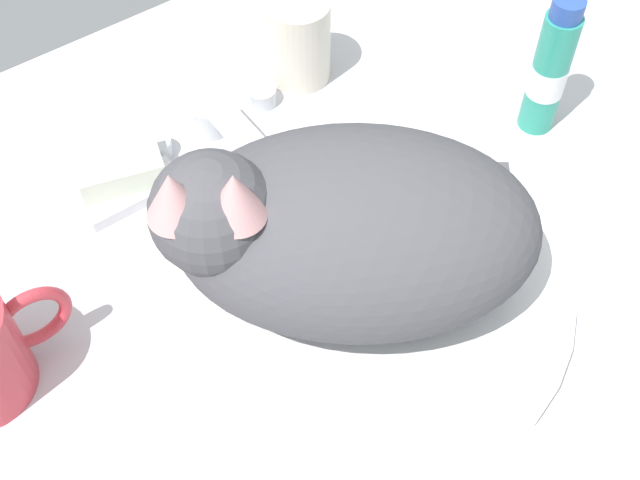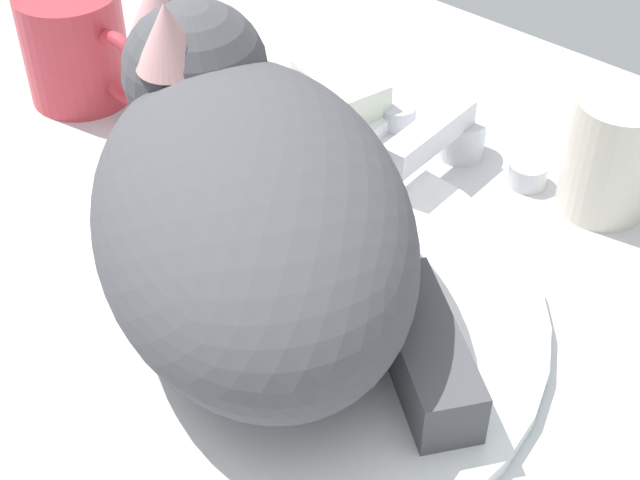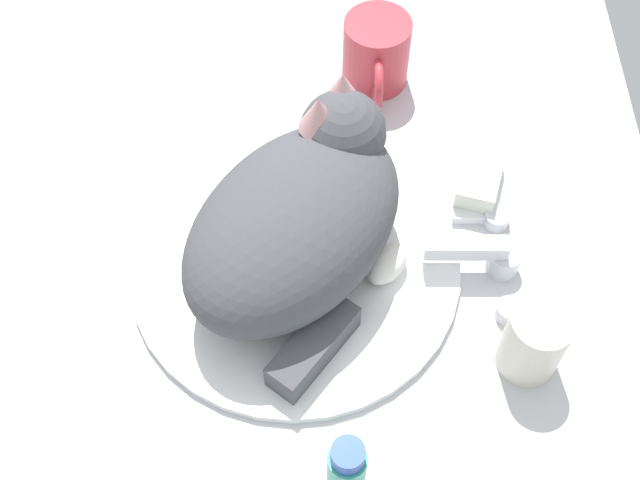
{
  "view_description": "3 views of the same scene",
  "coord_description": "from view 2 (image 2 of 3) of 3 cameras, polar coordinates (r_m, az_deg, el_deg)",
  "views": [
    {
      "loc": [
        -24.37,
        -29.25,
        58.41
      ],
      "look_at": [
        -1.62,
        2.47,
        5.29
      ],
      "focal_mm": 47.53,
      "sensor_mm": 36.0,
      "label": 1
    },
    {
      "loc": [
        29.75,
        -29.51,
        43.3
      ],
      "look_at": [
        2.28,
        3.3,
        5.47
      ],
      "focal_mm": 54.26,
      "sensor_mm": 36.0,
      "label": 2
    },
    {
      "loc": [
        47.25,
        2.81,
        78.88
      ],
      "look_at": [
        1.6,
        2.68,
        7.99
      ],
      "focal_mm": 47.45,
      "sensor_mm": 36.0,
      "label": 3
    }
  ],
  "objects": [
    {
      "name": "sink_basin",
      "position": [
        0.6,
        -3.72,
        -4.21
      ],
      "size": [
        35.68,
        35.68,
        1.09
      ],
      "primitive_type": "cylinder",
      "color": "white",
      "rests_on": "ground_plane"
    },
    {
      "name": "coffee_mug",
      "position": [
        0.8,
        -14.13,
        11.02
      ],
      "size": [
        12.43,
        8.19,
        9.09
      ],
      "color": "#C63842",
      "rests_on": "ground_plane"
    },
    {
      "name": "cat",
      "position": [
        0.56,
        -4.29,
        2.27
      ],
      "size": [
        32.81,
        30.69,
        16.52
      ],
      "color": "#4C4C51",
      "rests_on": "sink_basin"
    },
    {
      "name": "rinse_cup",
      "position": [
        0.68,
        16.77,
        4.82
      ],
      "size": [
        6.12,
        6.12,
        8.74
      ],
      "color": "silver",
      "rests_on": "ground_plane"
    },
    {
      "name": "ground_plane",
      "position": [
        0.61,
        -3.63,
        -5.55
      ],
      "size": [
        110.0,
        82.5,
        3.0
      ],
      "primitive_type": "cube",
      "color": "silver"
    },
    {
      "name": "soap_dish",
      "position": [
        0.77,
        1.21,
        7.8
      ],
      "size": [
        9.0,
        6.4,
        1.2
      ],
      "primitive_type": "cube",
      "color": "white",
      "rests_on": "ground_plane"
    },
    {
      "name": "soap_bar",
      "position": [
        0.76,
        1.23,
        8.98
      ],
      "size": [
        8.33,
        6.28,
        2.54
      ],
      "primitive_type": "cube",
      "rotation": [
        0.0,
        0.0,
        -0.28
      ],
      "color": "silver",
      "rests_on": "soap_dish"
    },
    {
      "name": "faucet",
      "position": [
        0.71,
        7.7,
        5.99
      ],
      "size": [
        14.38,
        10.67,
        5.07
      ],
      "color": "silver",
      "rests_on": "ground_plane"
    }
  ]
}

